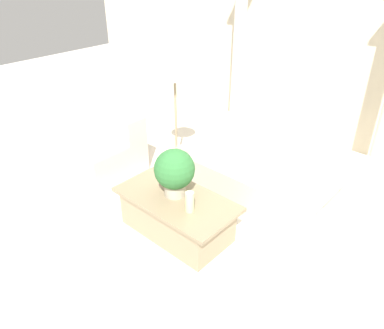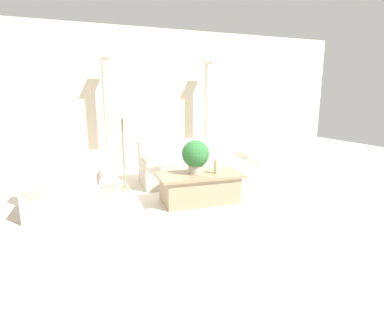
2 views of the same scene
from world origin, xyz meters
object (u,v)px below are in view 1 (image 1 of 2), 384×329
(sofa_long, at_px, (269,176))
(coffee_table, at_px, (177,215))
(potted_plant, at_px, (174,171))
(loveseat, at_px, (97,144))
(floor_lamp, at_px, (175,74))

(sofa_long, height_order, coffee_table, sofa_long)
(sofa_long, bearing_deg, potted_plant, -111.27)
(sofa_long, relative_size, loveseat, 1.78)
(loveseat, xyz_separation_m, coffee_table, (1.83, -0.31, -0.10))
(coffee_table, bearing_deg, loveseat, 170.52)
(sofa_long, bearing_deg, floor_lamp, -174.65)
(sofa_long, distance_m, potted_plant, 1.31)
(potted_plant, height_order, floor_lamp, floor_lamp)
(potted_plant, bearing_deg, floor_lamp, 133.71)
(loveseat, distance_m, coffee_table, 1.86)
(coffee_table, xyz_separation_m, floor_lamp, (-1.03, 1.06, 1.09))
(sofa_long, xyz_separation_m, coffee_table, (-0.39, -1.19, -0.09))
(floor_lamp, bearing_deg, coffee_table, -45.80)
(loveseat, bearing_deg, potted_plant, -8.56)
(potted_plant, bearing_deg, loveseat, 171.44)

